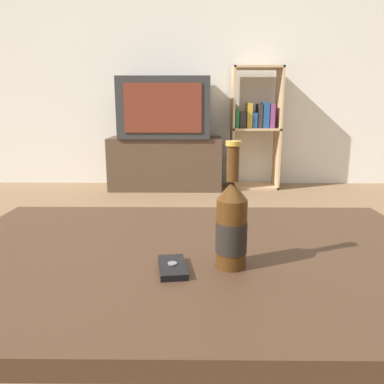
% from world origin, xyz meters
% --- Properties ---
extents(back_wall, '(8.00, 0.05, 2.60)m').
position_xyz_m(back_wall, '(0.00, 3.02, 1.30)').
color(back_wall, silver).
rests_on(back_wall, ground_plane).
extents(coffee_table, '(1.24, 0.81, 0.44)m').
position_xyz_m(coffee_table, '(0.00, 0.00, 0.39)').
color(coffee_table, '#422B1C').
rests_on(coffee_table, ground_plane).
extents(tv_stand, '(1.07, 0.41, 0.50)m').
position_xyz_m(tv_stand, '(-0.29, 2.75, 0.25)').
color(tv_stand, '#4C3828').
rests_on(tv_stand, ground_plane).
extents(television, '(0.84, 0.46, 0.55)m').
position_xyz_m(television, '(-0.29, 2.74, 0.77)').
color(television, '#2D2D2D').
rests_on(television, tv_stand).
extents(bookshelf, '(0.46, 0.30, 1.15)m').
position_xyz_m(bookshelf, '(0.58, 2.81, 0.62)').
color(bookshelf, tan).
rests_on(bookshelf, ground_plane).
extents(beer_bottle, '(0.07, 0.07, 0.28)m').
position_xyz_m(beer_bottle, '(0.09, -0.09, 0.54)').
color(beer_bottle, '#47280F').
rests_on(beer_bottle, coffee_table).
extents(cell_phone, '(0.07, 0.12, 0.02)m').
position_xyz_m(cell_phone, '(-0.04, -0.11, 0.45)').
color(cell_phone, black).
rests_on(cell_phone, coffee_table).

